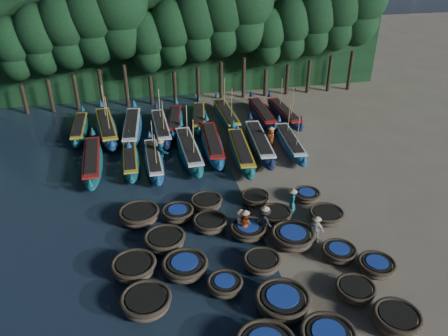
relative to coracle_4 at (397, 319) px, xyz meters
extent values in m
plane|color=#7C715A|center=(-3.80, 9.64, -0.48)|extent=(120.00, 120.00, 0.00)
cube|color=black|center=(-3.80, 33.14, 4.52)|extent=(40.00, 3.00, 10.00)
torus|color=#3C3323|center=(-3.29, -0.25, 0.24)|extent=(2.36, 2.36, 0.22)
cylinder|color=black|center=(-3.29, -0.25, 0.29)|extent=(1.79, 1.79, 0.07)
cylinder|color=navy|center=(-3.29, -0.25, 0.33)|extent=(1.37, 1.37, 0.04)
ellipsoid|color=brown|center=(0.00, 0.00, -0.11)|extent=(2.54, 2.54, 0.74)
torus|color=#3C3323|center=(0.00, 0.00, 0.24)|extent=(2.10, 2.10, 0.22)
cylinder|color=black|center=(0.00, 0.00, 0.29)|extent=(1.57, 1.57, 0.07)
ellipsoid|color=brown|center=(-10.45, 3.35, -0.13)|extent=(2.39, 2.39, 0.69)
torus|color=#3C3323|center=(-10.45, 3.35, 0.19)|extent=(2.35, 2.35, 0.21)
cylinder|color=black|center=(-10.45, 3.35, 0.24)|extent=(1.80, 1.80, 0.06)
ellipsoid|color=brown|center=(-6.75, 3.66, -0.17)|extent=(1.73, 1.73, 0.61)
torus|color=#3C3323|center=(-6.75, 3.66, 0.12)|extent=(1.73, 1.73, 0.19)
cylinder|color=black|center=(-6.75, 3.66, 0.15)|extent=(1.30, 1.30, 0.06)
cylinder|color=navy|center=(-6.75, 3.66, 0.19)|extent=(1.00, 1.00, 0.04)
ellipsoid|color=brown|center=(-4.46, 2.02, -0.10)|extent=(2.93, 2.93, 0.75)
torus|color=#3C3323|center=(-4.46, 2.02, 0.25)|extent=(2.53, 2.53, 0.23)
cylinder|color=black|center=(-4.46, 2.02, 0.29)|extent=(1.93, 1.93, 0.07)
cylinder|color=navy|center=(-4.46, 2.02, 0.34)|extent=(1.48, 1.48, 0.05)
ellipsoid|color=brown|center=(-0.87, 2.06, -0.18)|extent=(2.08, 2.08, 0.59)
torus|color=#3C3323|center=(-0.87, 2.06, 0.10)|extent=(1.89, 1.89, 0.18)
cylinder|color=black|center=(-0.87, 2.06, 0.13)|extent=(1.44, 1.44, 0.05)
ellipsoid|color=brown|center=(0.93, 3.33, -0.17)|extent=(2.30, 2.30, 0.61)
torus|color=#3C3323|center=(0.93, 3.33, 0.12)|extent=(1.90, 1.90, 0.19)
cylinder|color=black|center=(0.93, 3.33, 0.16)|extent=(1.43, 1.43, 0.06)
cylinder|color=navy|center=(0.93, 3.33, 0.20)|extent=(1.10, 1.10, 0.04)
ellipsoid|color=brown|center=(-10.90, 5.77, -0.12)|extent=(2.72, 2.72, 0.71)
torus|color=#3C3323|center=(-10.90, 5.77, 0.21)|extent=(2.26, 2.26, 0.22)
cylinder|color=black|center=(-10.90, 5.77, 0.26)|extent=(1.72, 1.72, 0.06)
ellipsoid|color=brown|center=(-8.42, 5.25, -0.11)|extent=(2.34, 2.34, 0.72)
torus|color=#3C3323|center=(-8.42, 5.25, 0.22)|extent=(2.32, 2.32, 0.22)
cylinder|color=black|center=(-8.42, 5.25, 0.27)|extent=(1.76, 1.76, 0.07)
cylinder|color=navy|center=(-8.42, 5.25, 0.31)|extent=(1.35, 1.35, 0.04)
ellipsoid|color=brown|center=(-4.59, 4.79, -0.15)|extent=(1.97, 1.97, 0.65)
torus|color=#3C3323|center=(-4.59, 4.79, 0.16)|extent=(1.93, 1.93, 0.20)
cylinder|color=black|center=(-4.59, 4.79, 0.19)|extent=(1.45, 1.45, 0.06)
ellipsoid|color=brown|center=(-2.39, 6.32, -0.10)|extent=(2.56, 2.56, 0.74)
torus|color=#3C3323|center=(-2.39, 6.32, 0.24)|extent=(2.41, 2.41, 0.22)
cylinder|color=black|center=(-2.39, 6.32, 0.29)|extent=(1.83, 1.83, 0.07)
cylinder|color=navy|center=(-2.39, 6.32, 0.33)|extent=(1.41, 1.41, 0.04)
ellipsoid|color=brown|center=(-0.43, 4.74, -0.19)|extent=(2.05, 2.05, 0.57)
torus|color=#3C3323|center=(-0.43, 4.74, 0.08)|extent=(1.84, 1.84, 0.17)
cylinder|color=black|center=(-0.43, 4.74, 0.11)|extent=(1.40, 1.40, 0.05)
cylinder|color=navy|center=(-0.43, 4.74, 0.14)|extent=(1.08, 1.08, 0.03)
ellipsoid|color=brown|center=(-9.21, 7.50, -0.10)|extent=(2.71, 2.71, 0.75)
torus|color=#3C3323|center=(-9.21, 7.50, 0.25)|extent=(2.25, 2.25, 0.23)
cylinder|color=black|center=(-9.21, 7.50, 0.30)|extent=(1.70, 1.70, 0.07)
ellipsoid|color=brown|center=(-6.52, 8.62, -0.15)|extent=(2.41, 2.41, 0.65)
torus|color=#3C3323|center=(-6.52, 8.62, 0.15)|extent=(2.00, 2.00, 0.20)
cylinder|color=black|center=(-6.52, 8.62, 0.19)|extent=(1.51, 1.51, 0.06)
ellipsoid|color=brown|center=(-4.56, 7.54, -0.16)|extent=(2.49, 2.49, 0.63)
torus|color=#3C3323|center=(-4.56, 7.54, 0.14)|extent=(2.07, 2.07, 0.19)
cylinder|color=black|center=(-4.56, 7.54, 0.18)|extent=(1.58, 1.58, 0.06)
cylinder|color=navy|center=(-4.56, 7.54, 0.21)|extent=(1.21, 1.21, 0.04)
ellipsoid|color=brown|center=(-2.62, 8.58, -0.16)|extent=(1.88, 1.88, 0.62)
torus|color=#3C3323|center=(-2.62, 8.58, 0.13)|extent=(1.93, 1.93, 0.19)
cylinder|color=black|center=(-2.62, 8.58, 0.17)|extent=(1.46, 1.46, 0.06)
ellipsoid|color=brown|center=(0.26, 7.87, -0.14)|extent=(2.01, 2.01, 0.67)
torus|color=#3C3323|center=(0.26, 7.87, 0.18)|extent=(2.06, 2.06, 0.20)
cylinder|color=black|center=(0.26, 7.87, 0.22)|extent=(1.55, 1.55, 0.06)
ellipsoid|color=brown|center=(-10.44, 10.24, -0.12)|extent=(2.89, 2.89, 0.71)
torus|color=#3C3323|center=(-10.44, 10.24, 0.22)|extent=(2.40, 2.40, 0.22)
cylinder|color=black|center=(-10.44, 10.24, 0.26)|extent=(1.83, 1.83, 0.06)
ellipsoid|color=brown|center=(-8.20, 9.98, -0.15)|extent=(2.16, 2.16, 0.65)
torus|color=#3C3323|center=(-8.20, 9.98, 0.15)|extent=(1.91, 1.91, 0.20)
cylinder|color=black|center=(-8.20, 9.98, 0.19)|extent=(1.44, 1.44, 0.06)
cylinder|color=navy|center=(-8.20, 9.98, 0.23)|extent=(1.11, 1.11, 0.04)
ellipsoid|color=brown|center=(-6.34, 10.79, -0.17)|extent=(2.33, 2.33, 0.62)
torus|color=#3C3323|center=(-6.34, 10.79, 0.13)|extent=(1.98, 1.98, 0.19)
cylinder|color=black|center=(-6.34, 10.79, 0.16)|extent=(1.51, 1.51, 0.06)
ellipsoid|color=brown|center=(-3.25, 10.68, -0.19)|extent=(1.82, 1.82, 0.57)
torus|color=#3C3323|center=(-3.25, 10.68, 0.08)|extent=(1.79, 1.79, 0.17)
cylinder|color=black|center=(-3.25, 10.68, 0.11)|extent=(1.36, 1.36, 0.05)
ellipsoid|color=brown|center=(-0.02, 10.24, -0.18)|extent=(1.80, 1.80, 0.58)
torus|color=#3C3323|center=(-0.02, 10.24, 0.09)|extent=(1.75, 1.75, 0.18)
cylinder|color=black|center=(-0.02, 10.24, 0.13)|extent=(1.32, 1.32, 0.05)
cylinder|color=navy|center=(-0.02, 10.24, 0.16)|extent=(1.02, 1.02, 0.04)
ellipsoid|color=#0F5853|center=(-13.39, 17.55, 0.04)|extent=(1.67, 8.26, 1.03)
cone|color=#0F5853|center=(-13.48, 21.56, 0.71)|extent=(0.45, 0.45, 0.62)
cone|color=#0F5853|center=(-13.30, 13.54, 0.66)|extent=(0.45, 0.45, 0.51)
cube|color=#A41814|center=(-13.39, 17.55, 0.47)|extent=(1.23, 6.40, 0.12)
cube|color=black|center=(-13.39, 17.55, 0.55)|extent=(0.93, 5.57, 0.10)
ellipsoid|color=#0F5853|center=(-10.72, 17.48, -0.03)|extent=(1.29, 7.09, 0.89)
cone|color=#0F5853|center=(-10.72, 20.93, 0.54)|extent=(0.39, 0.39, 0.53)
cone|color=#0F5853|center=(-10.73, 14.02, 0.50)|extent=(0.39, 0.39, 0.44)
cube|color=gold|center=(-10.72, 17.48, 0.34)|extent=(0.94, 5.49, 0.11)
cube|color=black|center=(-10.72, 17.48, 0.41)|extent=(0.70, 4.78, 0.09)
ellipsoid|color=navy|center=(-9.08, 16.85, -0.02)|extent=(1.37, 7.24, 0.90)
cone|color=navy|center=(-9.12, 20.37, 0.56)|extent=(0.40, 0.40, 0.54)
cone|color=navy|center=(-9.05, 13.33, 0.52)|extent=(0.40, 0.40, 0.45)
cube|color=white|center=(-9.08, 16.85, 0.36)|extent=(1.00, 5.61, 0.11)
cube|color=black|center=(-9.08, 16.85, 0.43)|extent=(0.75, 4.89, 0.09)
cylinder|color=#997F4C|center=(-9.00, 17.93, 1.42)|extent=(0.06, 0.21, 2.53)
cylinder|color=#997F4C|center=(-8.98, 15.49, 1.42)|extent=(0.06, 0.21, 2.53)
plane|color=red|center=(-8.84, 15.50, 2.53)|extent=(0.00, 0.32, 0.32)
ellipsoid|color=#0F5853|center=(-6.39, 17.77, 0.05)|extent=(1.69, 8.49, 1.06)
cone|color=#0F5853|center=(-6.47, 21.89, 0.74)|extent=(0.47, 0.47, 0.63)
cone|color=#0F5853|center=(-6.31, 13.65, 0.69)|extent=(0.47, 0.47, 0.53)
cube|color=white|center=(-6.39, 17.77, 0.50)|extent=(1.24, 6.58, 0.13)
cube|color=black|center=(-6.39, 17.77, 0.58)|extent=(0.94, 5.72, 0.11)
cylinder|color=#997F4C|center=(-6.30, 19.04, 1.75)|extent=(0.07, 0.25, 2.96)
cylinder|color=#997F4C|center=(-6.25, 16.19, 1.75)|extent=(0.07, 0.25, 2.96)
plane|color=red|center=(-6.09, 16.19, 3.04)|extent=(0.00, 0.37, 0.37)
ellipsoid|color=navy|center=(-4.47, 18.47, 0.05)|extent=(2.05, 8.41, 1.04)
cone|color=navy|center=(-4.19, 22.52, 0.72)|extent=(0.46, 0.46, 0.62)
cone|color=navy|center=(-4.74, 14.42, 0.67)|extent=(0.46, 0.46, 0.52)
cube|color=#A41814|center=(-4.47, 18.47, 0.48)|extent=(1.52, 6.51, 0.12)
cube|color=black|center=(-4.47, 18.47, 0.57)|extent=(1.19, 5.66, 0.10)
ellipsoid|color=#0F5853|center=(-2.62, 16.76, 0.04)|extent=(2.19, 8.37, 1.03)
cone|color=#0F5853|center=(-2.28, 20.78, 0.71)|extent=(0.45, 0.45, 0.62)
cone|color=#0F5853|center=(-2.97, 12.74, 0.66)|extent=(0.45, 0.45, 0.52)
cube|color=gold|center=(-2.62, 16.76, 0.48)|extent=(1.63, 6.48, 0.12)
cube|color=black|center=(-2.62, 16.76, 0.56)|extent=(1.28, 5.63, 0.10)
ellipsoid|color=#0E1135|center=(-0.88, 17.83, 0.06)|extent=(2.28, 8.66, 1.07)
cone|color=#0E1135|center=(-0.51, 21.98, 0.75)|extent=(0.47, 0.47, 0.64)
cone|color=#0E1135|center=(-1.24, 13.67, 0.70)|extent=(0.47, 0.47, 0.53)
cube|color=white|center=(-0.88, 17.83, 0.51)|extent=(1.70, 6.70, 0.13)
cube|color=black|center=(-0.88, 17.83, 0.59)|extent=(1.34, 5.83, 0.11)
ellipsoid|color=navy|center=(1.49, 17.46, 0.00)|extent=(2.02, 7.73, 0.95)
cone|color=navy|center=(1.81, 21.17, 0.62)|extent=(0.42, 0.42, 0.57)
cone|color=navy|center=(1.17, 13.75, 0.58)|extent=(0.42, 0.42, 0.48)
cube|color=white|center=(1.49, 17.46, 0.40)|extent=(1.50, 5.98, 0.11)
cube|color=black|center=(1.49, 17.46, 0.48)|extent=(1.18, 5.20, 0.10)
cylinder|color=#997F4C|center=(1.68, 18.59, 1.53)|extent=(0.07, 0.23, 2.67)
cylinder|color=#997F4C|center=(1.46, 16.02, 1.53)|extent=(0.07, 0.23, 2.67)
plane|color=red|center=(1.61, 16.01, 2.70)|extent=(0.00, 0.33, 0.33)
ellipsoid|color=#0F5853|center=(-14.69, 23.85, -0.03)|extent=(1.43, 7.11, 0.89)
cone|color=#0F5853|center=(-14.62, 27.31, 0.54)|extent=(0.39, 0.39, 0.53)
cone|color=#0F5853|center=(-14.77, 20.40, 0.50)|extent=(0.39, 0.39, 0.44)
cube|color=gold|center=(-14.69, 23.85, 0.34)|extent=(1.05, 5.51, 0.11)
cube|color=black|center=(-14.69, 23.85, 0.41)|extent=(0.80, 4.80, 0.09)
ellipsoid|color=navy|center=(-12.48, 23.29, 0.08)|extent=(2.61, 8.98, 1.11)
cone|color=navy|center=(-12.98, 27.58, 0.80)|extent=(0.49, 0.49, 0.66)
cone|color=navy|center=(-11.98, 19.01, 0.74)|extent=(0.49, 0.49, 0.55)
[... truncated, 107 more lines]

